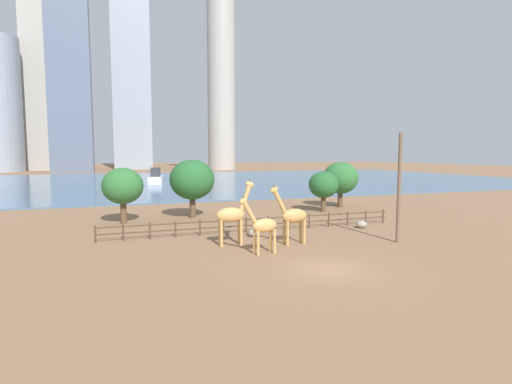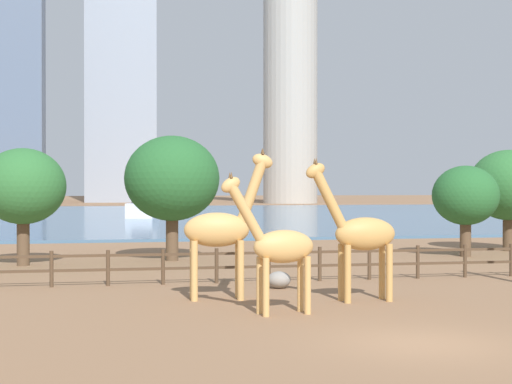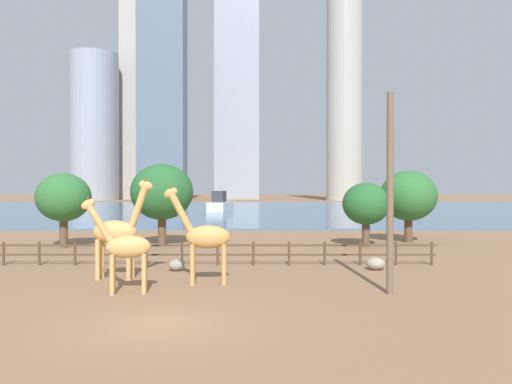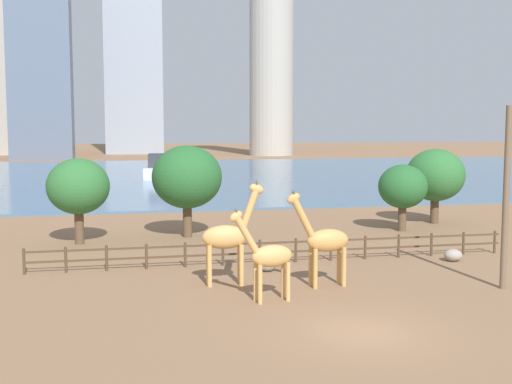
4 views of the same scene
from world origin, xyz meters
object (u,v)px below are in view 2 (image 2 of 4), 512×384
object	(u,v)px
tree_center_broad	(509,186)
tree_right_tall	(172,179)
tree_left_large	(466,196)
boulder_by_pole	(279,280)
giraffe_tall	(278,246)
giraffe_companion	(360,234)
boat_ferry	(143,207)
tree_left_small	(23,187)
giraffe_young	(222,229)

from	to	relation	value
tree_center_broad	tree_right_tall	size ratio (longest dim) A/B	0.93
tree_left_large	tree_right_tall	size ratio (longest dim) A/B	0.77
boulder_by_pole	giraffe_tall	bearing A→B (deg)	-102.82
giraffe_tall	boulder_by_pole	world-z (taller)	giraffe_tall
giraffe_companion	tree_right_tall	size ratio (longest dim) A/B	0.74
boat_ferry	tree_right_tall	bearing A→B (deg)	-171.47
boat_ferry	giraffe_companion	bearing A→B (deg)	-166.96
tree_left_small	boat_ferry	bearing A→B (deg)	81.06
giraffe_companion	boat_ferry	size ratio (longest dim) A/B	0.54
tree_left_large	tree_center_broad	xyz separation A→B (m)	(3.97, 2.85, 0.54)
giraffe_young	tree_right_tall	xyz separation A→B (m)	(-0.46, 13.37, 1.72)
tree_left_large	tree_right_tall	world-z (taller)	tree_right_tall
tree_right_tall	tree_left_small	xyz separation A→B (m)	(-6.86, -1.13, -0.39)
tree_left_large	tree_left_small	bearing A→B (deg)	-178.89
tree_center_broad	giraffe_companion	bearing A→B (deg)	-130.44
tree_left_large	boat_ferry	world-z (taller)	tree_left_large
tree_right_tall	tree_left_small	world-z (taller)	tree_right_tall
boulder_by_pole	tree_center_broad	bearing A→B (deg)	39.40
tree_right_tall	giraffe_tall	bearing A→B (deg)	-84.52
tree_left_small	boulder_by_pole	bearing A→B (deg)	-45.73
tree_center_broad	tree_left_small	bearing A→B (deg)	-172.77
tree_center_broad	giraffe_tall	bearing A→B (deg)	-132.82
giraffe_companion	giraffe_young	bearing A→B (deg)	-20.47
giraffe_young	boat_ferry	size ratio (longest dim) A/B	0.58
giraffe_tall	giraffe_young	size ratio (longest dim) A/B	0.83
giraffe_tall	giraffe_young	distance (m)	3.42
giraffe_young	tree_right_tall	world-z (taller)	tree_right_tall
giraffe_young	tree_left_large	size ratio (longest dim) A/B	1.04
giraffe_young	boulder_by_pole	bearing A→B (deg)	46.42
giraffe_tall	giraffe_companion	distance (m)	3.65
giraffe_young	tree_left_small	bearing A→B (deg)	123.41
giraffe_tall	tree_left_small	bearing A→B (deg)	-70.65
giraffe_young	tree_left_large	distance (m)	19.29
boulder_by_pole	boat_ferry	bearing A→B (deg)	91.92
giraffe_tall	giraffe_young	bearing A→B (deg)	-79.91
tree_center_broad	giraffe_young	bearing A→B (deg)	-139.99
tree_right_tall	giraffe_companion	bearing A→B (deg)	-72.31
giraffe_companion	tree_center_broad	world-z (taller)	tree_center_broad
tree_right_tall	tree_left_small	bearing A→B (deg)	-170.69
tree_center_broad	boulder_by_pole	bearing A→B (deg)	-140.60
tree_left_large	giraffe_companion	bearing A→B (deg)	-126.57
boat_ferry	tree_center_broad	bearing A→B (deg)	-148.90
giraffe_tall	boulder_by_pole	distance (m)	5.87
tree_left_small	giraffe_tall	bearing A→B (deg)	-61.32
giraffe_tall	tree_left_large	world-z (taller)	tree_left_large
giraffe_tall	tree_left_large	size ratio (longest dim) A/B	0.86
tree_left_large	tree_right_tall	bearing A→B (deg)	177.31
tree_right_tall	boulder_by_pole	bearing A→B (deg)	-75.61
boulder_by_pole	tree_center_broad	distance (m)	21.12
tree_left_small	tree_left_large	bearing A→B (deg)	1.11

